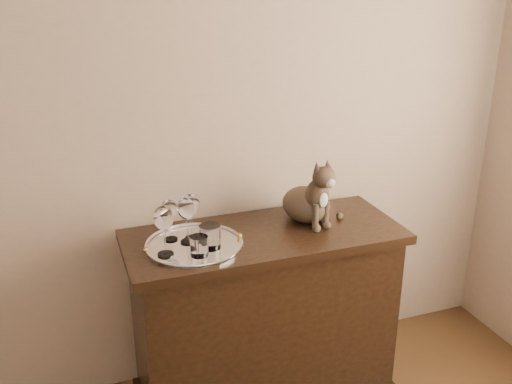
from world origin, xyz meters
TOP-DOWN VIEW (x-y plane):
  - wall_back at (0.00, 2.25)m, footprint 4.00×0.10m
  - sideboard at (0.60, 1.94)m, footprint 1.20×0.50m
  - tray at (0.28, 1.91)m, footprint 0.40×0.40m
  - wine_glass_a at (0.20, 1.99)m, footprint 0.07×0.07m
  - wine_glass_b at (0.29, 1.97)m, footprint 0.08×0.08m
  - wine_glass_c at (0.16, 1.86)m, footprint 0.08×0.08m
  - wine_glass_d at (0.27, 1.95)m, footprint 0.07×0.07m
  - tumbler_a at (0.34, 1.87)m, footprint 0.09×0.09m
  - tumbler_b at (0.28, 1.81)m, footprint 0.07×0.07m
  - cat at (0.82, 2.00)m, footprint 0.36×0.35m

SIDE VIEW (x-z plane):
  - sideboard at x=0.60m, z-range 0.00..0.85m
  - tray at x=0.28m, z-range 0.85..0.86m
  - tumbler_b at x=0.28m, z-range 0.86..0.94m
  - tumbler_a at x=0.34m, z-range 0.86..0.96m
  - wine_glass_a at x=0.20m, z-range 0.86..1.04m
  - wine_glass_d at x=0.27m, z-range 0.86..1.05m
  - wine_glass_b at x=0.29m, z-range 0.86..1.06m
  - wine_glass_c at x=0.16m, z-range 0.86..1.07m
  - cat at x=0.82m, z-range 0.85..1.16m
  - wall_back at x=0.00m, z-range 0.00..2.70m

